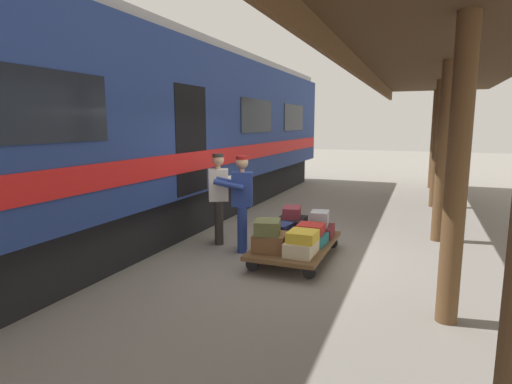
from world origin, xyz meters
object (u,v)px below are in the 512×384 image
at_px(suitcase_navy_fabric, 280,228).
at_px(porter_by_door, 220,195).
at_px(suitcase_tan_vintage, 281,236).
at_px(suitcase_red_plastic, 311,229).
at_px(suitcase_black_hardshell, 291,225).
at_px(suitcase_yellow_case, 303,236).
at_px(suitcase_olive_duffel, 267,227).
at_px(suitcase_cream_canvas, 301,247).
at_px(suitcase_brown_leather, 270,242).
at_px(suitcase_gray_aluminum, 320,218).
at_px(suitcase_burgundy_valise, 292,212).
at_px(suitcase_maroon_trunk, 319,231).
at_px(train_car, 126,133).
at_px(suitcase_teal_softside, 311,239).
at_px(porter_in_overalls, 241,200).
at_px(luggage_cart, 296,245).

bearing_deg(suitcase_navy_fabric, porter_by_door, -17.07).
height_order(suitcase_tan_vintage, suitcase_red_plastic, suitcase_red_plastic).
bearing_deg(suitcase_black_hardshell, suitcase_navy_fabric, 87.58).
height_order(suitcase_yellow_case, suitcase_olive_duffel, suitcase_olive_duffel).
xyz_separation_m(suitcase_cream_canvas, suitcase_brown_leather, (0.51, 0.00, 0.03)).
distance_m(suitcase_olive_duffel, suitcase_gray_aluminum, 1.31).
xyz_separation_m(suitcase_navy_fabric, suitcase_gray_aluminum, (-0.54, -0.61, 0.07)).
distance_m(suitcase_tan_vintage, suitcase_burgundy_valise, 0.67).
distance_m(suitcase_maroon_trunk, suitcase_olive_duffel, 1.32).
xyz_separation_m(suitcase_cream_canvas, suitcase_olive_duffel, (0.54, 0.04, 0.28)).
distance_m(suitcase_cream_canvas, suitcase_tan_vintage, 0.76).
height_order(train_car, porter_by_door, train_car).
relative_size(suitcase_olive_duffel, suitcase_gray_aluminum, 1.12).
relative_size(suitcase_yellow_case, suitcase_olive_duffel, 0.98).
relative_size(suitcase_yellow_case, porter_by_door, 0.26).
bearing_deg(suitcase_cream_canvas, suitcase_teal_softside, -90.00).
bearing_deg(train_car, suitcase_yellow_case, 167.27).
xyz_separation_m(train_car, suitcase_red_plastic, (-3.86, 0.25, -1.53)).
relative_size(suitcase_maroon_trunk, suitcase_olive_duffel, 1.24).
xyz_separation_m(suitcase_maroon_trunk, suitcase_red_plastic, (0.01, 0.54, 0.16)).
bearing_deg(porter_in_overalls, suitcase_black_hardshell, -146.67).
xyz_separation_m(suitcase_teal_softside, suitcase_maroon_trunk, (0.00, -0.57, 0.00)).
bearing_deg(porter_by_door, suitcase_navy_fabric, 162.93).
height_order(suitcase_teal_softside, suitcase_black_hardshell, suitcase_black_hardshell).
distance_m(luggage_cart, porter_in_overalls, 1.24).
relative_size(suitcase_burgundy_valise, porter_in_overalls, 0.26).
bearing_deg(porter_in_overalls, suitcase_navy_fabric, 173.27).
distance_m(suitcase_teal_softside, suitcase_brown_leather, 0.76).
xyz_separation_m(suitcase_black_hardshell, porter_by_door, (1.35, 0.19, 0.50)).
relative_size(luggage_cart, suitcase_navy_fabric, 5.27).
bearing_deg(suitcase_olive_duffel, suitcase_brown_leather, -130.24).
distance_m(train_car, porter_by_door, 2.31).
distance_m(suitcase_brown_leather, suitcase_red_plastic, 0.78).
bearing_deg(suitcase_tan_vintage, suitcase_maroon_trunk, -131.84).
xyz_separation_m(suitcase_burgundy_valise, suitcase_red_plastic, (-0.50, 0.57, -0.13)).
bearing_deg(luggage_cart, porter_in_overalls, -3.28).
bearing_deg(luggage_cart, suitcase_teal_softside, -180.00).
xyz_separation_m(suitcase_burgundy_valise, suitcase_navy_fabric, (0.03, 0.62, -0.14)).
distance_m(suitcase_burgundy_valise, porter_by_door, 1.40).
xyz_separation_m(suitcase_maroon_trunk, suitcase_gray_aluminum, (-0.01, -0.02, 0.22)).
relative_size(suitcase_burgundy_valise, suitcase_red_plastic, 1.08).
relative_size(suitcase_cream_canvas, suitcase_brown_leather, 1.27).
xyz_separation_m(suitcase_cream_canvas, porter_in_overalls, (1.28, -0.63, 0.54)).
xyz_separation_m(train_car, suitcase_teal_softside, (-3.87, 0.28, -1.69)).
distance_m(train_car, suitcase_cream_canvas, 4.30).
bearing_deg(train_car, suitcase_black_hardshell, -175.13).
xyz_separation_m(suitcase_teal_softside, porter_by_door, (1.86, -0.38, 0.56)).
xyz_separation_m(luggage_cart, suitcase_tan_vintage, (0.25, -0.00, 0.13)).
bearing_deg(suitcase_red_plastic, train_car, -3.77).
bearing_deg(luggage_cart, suitcase_maroon_trunk, -114.12).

